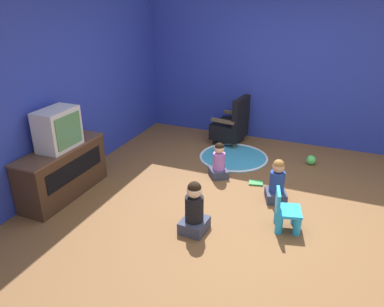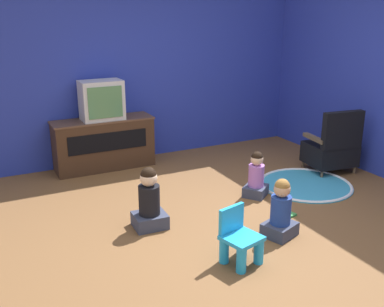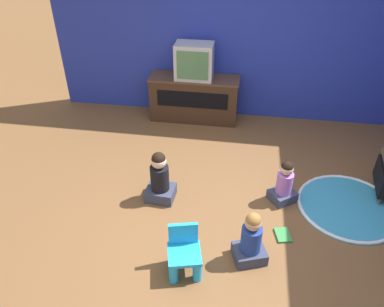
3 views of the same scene
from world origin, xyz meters
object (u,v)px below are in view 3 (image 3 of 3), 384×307
child_watching_center (251,240)px  child_watching_right (284,184)px  child_watching_left (160,179)px  tv_cabinet (194,98)px  yellow_kid_chair (184,255)px  television (194,61)px  book (283,235)px

child_watching_center → child_watching_right: child_watching_center is taller
child_watching_left → child_watching_center: size_ratio=1.08×
tv_cabinet → yellow_kid_chair: 2.94m
television → child_watching_left: television is taller
yellow_kid_chair → child_watching_center: 0.65m
television → yellow_kid_chair: (0.34, -2.89, -0.76)m
tv_cabinet → television: size_ratio=2.46×
tv_cabinet → child_watching_left: bearing=-93.1°
television → child_watching_right: bearing=-53.1°
television → child_watching_left: 2.04m
child_watching_right → tv_cabinet: bearing=89.7°
tv_cabinet → child_watching_right: (1.31, -1.77, -0.12)m
child_watching_right → book: (-0.01, -0.58, -0.22)m
child_watching_left → child_watching_right: bearing=10.5°
yellow_kid_chair → child_watching_center: bearing=6.2°
television → yellow_kid_chair: 3.01m
tv_cabinet → book: (1.30, -2.35, -0.35)m
book → television: bearing=16.1°
child_watching_right → book: 0.62m
child_watching_right → child_watching_center: bearing=-147.8°
yellow_kid_chair → book: bearing=16.9°
tv_cabinet → television: television is taller
television → child_watching_center: bearing=-70.4°
television → book: (1.30, -2.32, -0.94)m
child_watching_left → child_watching_right: (1.41, 0.18, -0.04)m
child_watching_center → yellow_kid_chair: bearing=-179.3°
child_watching_left → tv_cabinet: bearing=90.0°
child_watching_center → book: child_watching_center is taller
television → child_watching_center: (0.95, -2.67, -0.70)m
yellow_kid_chair → child_watching_right: size_ratio=0.90×
child_watching_left → book: 1.48m
television → tv_cabinet: bearing=90.0°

